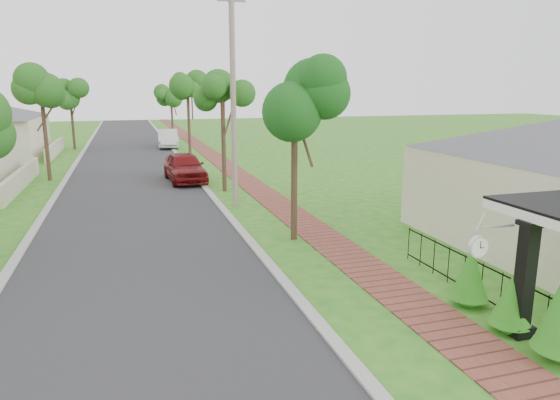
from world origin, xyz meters
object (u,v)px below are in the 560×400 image
parked_car_red (185,167)px  porch_post (524,285)px  station_clock (480,246)px  utility_pole (233,101)px  near_tree (295,104)px  parked_car_white (168,139)px

parked_car_red → porch_post: bearing=-80.5°
porch_post → station_clock: 1.27m
porch_post → utility_pole: 14.43m
porch_post → near_tree: 9.05m
parked_car_white → near_tree: size_ratio=0.83×
parked_car_red → station_clock: size_ratio=4.46×
near_tree → utility_pole: (-0.87, 5.63, -0.03)m
parked_car_white → utility_pole: bearing=-84.7°
porch_post → parked_car_white: 37.95m
porch_post → near_tree: (-2.35, 8.00, 3.51)m
parked_car_white → near_tree: (1.80, -29.72, 3.83)m
parked_car_red → utility_pole: 7.85m
near_tree → utility_pole: 5.70m
parked_car_white → station_clock: (3.28, -37.32, 1.16)m
porch_post → parked_car_red: (-4.67, 20.36, -0.30)m
utility_pole → parked_car_red: bearing=102.1°
parked_car_red → near_tree: bearing=-82.8°
parked_car_white → station_clock: size_ratio=4.46×
parked_car_white → near_tree: near_tree is taller
parked_car_white → station_clock: 37.48m
porch_post → parked_car_white: (-4.15, 37.72, -0.33)m
parked_car_red → station_clock: bearing=-82.6°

